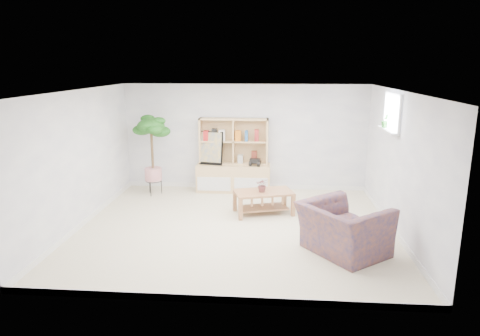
# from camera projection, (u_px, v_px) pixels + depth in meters

# --- Properties ---
(floor) EXTENTS (5.50, 5.00, 0.01)m
(floor) POSITION_uv_depth(u_px,v_px,m) (236.00, 227.00, 7.61)
(floor) COLOR beige
(floor) RESTS_ON ground
(ceiling) EXTENTS (5.50, 5.00, 0.01)m
(ceiling) POSITION_uv_depth(u_px,v_px,m) (235.00, 91.00, 7.04)
(ceiling) COLOR white
(ceiling) RESTS_ON walls
(walls) EXTENTS (5.51, 5.01, 2.40)m
(walls) POSITION_uv_depth(u_px,v_px,m) (235.00, 162.00, 7.33)
(walls) COLOR silver
(walls) RESTS_ON floor
(baseboard) EXTENTS (5.50, 5.00, 0.10)m
(baseboard) POSITION_uv_depth(u_px,v_px,m) (236.00, 225.00, 7.60)
(baseboard) COLOR white
(baseboard) RESTS_ON floor
(window) EXTENTS (0.10, 0.98, 0.68)m
(window) POSITION_uv_depth(u_px,v_px,m) (393.00, 112.00, 7.51)
(window) COLOR #AFC6E5
(window) RESTS_ON walls
(window_sill) EXTENTS (0.14, 1.00, 0.04)m
(window_sill) POSITION_uv_depth(u_px,v_px,m) (388.00, 130.00, 7.59)
(window_sill) COLOR white
(window_sill) RESTS_ON walls
(storage_unit) EXTENTS (1.65, 0.56, 1.65)m
(storage_unit) POSITION_uv_depth(u_px,v_px,m) (233.00, 156.00, 9.60)
(storage_unit) COLOR tan
(storage_unit) RESTS_ON floor
(poster) EXTENTS (0.56, 0.23, 0.75)m
(poster) POSITION_uv_depth(u_px,v_px,m) (211.00, 148.00, 9.57)
(poster) COLOR yellow
(poster) RESTS_ON storage_unit
(toy_truck) EXTENTS (0.36, 0.27, 0.18)m
(toy_truck) POSITION_uv_depth(u_px,v_px,m) (255.00, 162.00, 9.52)
(toy_truck) COLOR black
(toy_truck) RESTS_ON storage_unit
(coffee_table) EXTENTS (1.22, 0.89, 0.45)m
(coffee_table) POSITION_uv_depth(u_px,v_px,m) (263.00, 202.00, 8.26)
(coffee_table) COLOR #9C5832
(coffee_table) RESTS_ON floor
(table_plant) EXTENTS (0.26, 0.23, 0.27)m
(table_plant) POSITION_uv_depth(u_px,v_px,m) (263.00, 185.00, 8.14)
(table_plant) COLOR #0E4716
(table_plant) RESTS_ON coffee_table
(floor_tree) EXTENTS (0.84, 0.84, 1.76)m
(floor_tree) POSITION_uv_depth(u_px,v_px,m) (152.00, 156.00, 9.34)
(floor_tree) COLOR #0E4710
(floor_tree) RESTS_ON floor
(armchair) EXTENTS (1.55, 1.58, 0.88)m
(armchair) POSITION_uv_depth(u_px,v_px,m) (344.00, 226.00, 6.48)
(armchair) COLOR navy
(armchair) RESTS_ON floor
(sill_plant) EXTENTS (0.17, 0.15, 0.26)m
(sill_plant) POSITION_uv_depth(u_px,v_px,m) (385.00, 120.00, 7.78)
(sill_plant) COLOR #0E4710
(sill_plant) RESTS_ON window_sill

